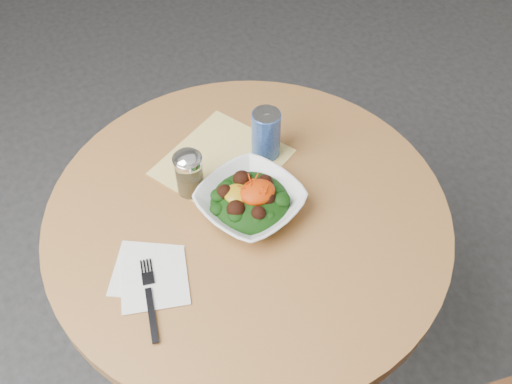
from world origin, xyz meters
TOP-DOWN VIEW (x-y plane):
  - ground at (0.00, 0.00)m, footprint 6.00×6.00m
  - table at (0.00, 0.00)m, footprint 0.90×0.90m
  - cloth_napkin at (0.01, 0.16)m, footprint 0.35×0.34m
  - paper_napkins at (-0.25, -0.06)m, footprint 0.19×0.21m
  - salad_bowl at (0.01, -0.00)m, footprint 0.27×0.27m
  - fork at (-0.27, -0.10)m, footprint 0.07×0.19m
  - spice_shaker at (-0.09, 0.11)m, footprint 0.07×0.07m
  - beverage_can at (0.12, 0.13)m, footprint 0.07×0.07m

SIDE VIEW (x-z plane):
  - ground at x=0.00m, z-range 0.00..0.00m
  - table at x=0.00m, z-range 0.18..0.93m
  - cloth_napkin at x=0.01m, z-range 0.75..0.75m
  - paper_napkins at x=-0.25m, z-range 0.75..0.75m
  - fork at x=-0.27m, z-range 0.75..0.76m
  - salad_bowl at x=0.01m, z-range 0.74..0.82m
  - spice_shaker at x=-0.09m, z-range 0.75..0.87m
  - beverage_can at x=0.12m, z-range 0.75..0.88m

